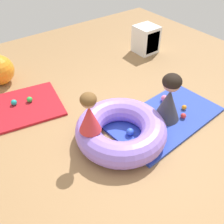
# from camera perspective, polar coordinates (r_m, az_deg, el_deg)

# --- Properties ---
(ground_plane) EXTENTS (8.00, 8.00, 0.00)m
(ground_plane) POSITION_cam_1_polar(r_m,az_deg,el_deg) (3.59, 0.47, -6.00)
(ground_plane) COLOR #9E7549
(gym_mat_far_left) EXTENTS (1.38, 1.19, 0.04)m
(gym_mat_far_left) POSITION_cam_1_polar(r_m,az_deg,el_deg) (4.33, -19.52, 1.00)
(gym_mat_far_left) COLOR #B21923
(gym_mat_far_left) RESTS_ON ground
(gym_mat_front) EXTENTS (1.79, 1.06, 0.04)m
(gym_mat_front) POSITION_cam_1_polar(r_m,az_deg,el_deg) (3.95, 11.79, -1.40)
(gym_mat_front) COLOR #2D47B7
(gym_mat_front) RESTS_ON ground
(inflatable_cushion) EXTENTS (1.23, 1.23, 0.35)m
(inflatable_cushion) POSITION_cam_1_polar(r_m,az_deg,el_deg) (3.46, 1.99, -4.05)
(inflatable_cushion) COLOR #9975EA
(inflatable_cushion) RESTS_ON ground
(child_in_red) EXTENTS (0.40, 0.40, 0.55)m
(child_in_red) POSITION_cam_1_polar(r_m,az_deg,el_deg) (3.05, -5.05, -0.25)
(child_in_red) COLOR red
(child_in_red) RESTS_ON inflatable_cushion
(adult_seated) EXTENTS (0.54, 0.54, 0.74)m
(adult_seated) POSITION_cam_1_polar(r_m,az_deg,el_deg) (3.72, 12.56, 3.04)
(adult_seated) COLOR #383842
(adult_seated) RESTS_ON gym_mat_front
(play_ball_green) EXTENTS (0.09, 0.09, 0.09)m
(play_ball_green) POSITION_cam_1_polar(r_m,az_deg,el_deg) (4.34, -17.79, 2.66)
(play_ball_green) COLOR green
(play_ball_green) RESTS_ON gym_mat_far_left
(play_ball_red) EXTENTS (0.08, 0.08, 0.08)m
(play_ball_red) POSITION_cam_1_polar(r_m,az_deg,el_deg) (3.97, 15.50, -0.82)
(play_ball_red) COLOR red
(play_ball_red) RESTS_ON gym_mat_front
(play_ball_pink) EXTENTS (0.11, 0.11, 0.11)m
(play_ball_pink) POSITION_cam_1_polar(r_m,az_deg,el_deg) (4.22, 11.50, 2.98)
(play_ball_pink) COLOR pink
(play_ball_pink) RESTS_ON gym_mat_front
(play_ball_teal) EXTENTS (0.09, 0.09, 0.09)m
(play_ball_teal) POSITION_cam_1_polar(r_m,az_deg,el_deg) (4.35, -20.89, 2.00)
(play_ball_teal) COLOR teal
(play_ball_teal) RESTS_ON gym_mat_far_left
(play_ball_blue) EXTENTS (0.11, 0.11, 0.11)m
(play_ball_blue) POSITION_cam_1_polar(r_m,az_deg,el_deg) (3.56, 4.02, -4.40)
(play_ball_blue) COLOR blue
(play_ball_blue) RESTS_ON gym_mat_front
(play_ball_orange) EXTENTS (0.08, 0.08, 0.08)m
(play_ball_orange) POSITION_cam_1_polar(r_m,az_deg,el_deg) (4.14, 15.68, 1.00)
(play_ball_orange) COLOR orange
(play_ball_orange) RESTS_ON gym_mat_front
(play_ball_yellow) EXTENTS (0.06, 0.06, 0.06)m
(play_ball_yellow) POSITION_cam_1_polar(r_m,az_deg,el_deg) (3.76, 9.05, -2.41)
(play_ball_yellow) COLOR yellow
(play_ball_yellow) RESTS_ON gym_mat_front
(storage_cube) EXTENTS (0.44, 0.44, 0.56)m
(storage_cube) POSITION_cam_1_polar(r_m,az_deg,el_deg) (5.67, 7.68, 15.59)
(storage_cube) COLOR white
(storage_cube) RESTS_ON ground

